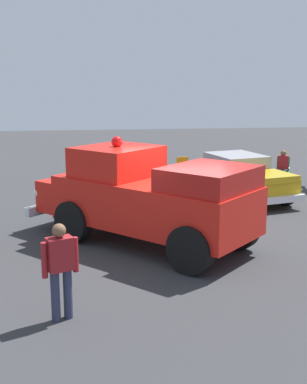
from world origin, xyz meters
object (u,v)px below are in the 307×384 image
(spectator_standing, at_px, (60,265))
(classic_hot_rod, at_px, (241,176))
(lawn_chair_by_car, at_px, (184,168))
(spectator_seated, at_px, (283,166))
(lawn_chair_near_truck, at_px, (283,168))
(vintage_fire_truck, at_px, (146,196))
(traffic_cone, at_px, (229,212))

(spectator_standing, bearing_deg, classic_hot_rod, -34.12)
(lawn_chair_by_car, xyz_separation_m, spectator_seated, (-0.55, -3.79, 0.11))
(lawn_chair_near_truck, bearing_deg, vintage_fire_truck, 137.71)
(lawn_chair_near_truck, xyz_separation_m, traffic_cone, (-5.23, 3.65, -0.28))
(classic_hot_rod, xyz_separation_m, traffic_cone, (-2.92, 1.24, -0.44))
(lawn_chair_near_truck, distance_m, spectator_standing, 13.38)
(lawn_chair_near_truck, distance_m, lawn_chair_by_car, 3.87)
(spectator_seated, height_order, traffic_cone, spectator_seated)
(lawn_chair_near_truck, relative_size, spectator_seated, 0.79)
(spectator_standing, xyz_separation_m, traffic_cone, (5.43, -4.42, -0.66))
(vintage_fire_truck, xyz_separation_m, spectator_standing, (-3.87, 1.89, -0.23))
(classic_hot_rod, relative_size, lawn_chair_by_car, 4.59)
(traffic_cone, bearing_deg, lawn_chair_by_car, 2.01)
(vintage_fire_truck, distance_m, traffic_cone, 3.11)
(lawn_chair_near_truck, xyz_separation_m, spectator_standing, (-10.67, 8.07, 0.37))
(classic_hot_rod, height_order, spectator_standing, spectator_standing)
(vintage_fire_truck, relative_size, lawn_chair_by_car, 5.66)
(vintage_fire_truck, height_order, spectator_standing, vintage_fire_truck)
(vintage_fire_truck, height_order, lawn_chair_near_truck, vintage_fire_truck)
(lawn_chair_by_car, relative_size, spectator_seated, 0.79)
(lawn_chair_by_car, relative_size, traffic_cone, 1.61)
(vintage_fire_truck, bearing_deg, lawn_chair_near_truck, -42.29)
(spectator_standing, bearing_deg, vintage_fire_truck, -25.98)
(vintage_fire_truck, xyz_separation_m, traffic_cone, (1.56, -2.53, -0.89))
(spectator_seated, height_order, spectator_standing, spectator_standing)
(lawn_chair_near_truck, height_order, traffic_cone, lawn_chair_near_truck)
(classic_hot_rod, bearing_deg, spectator_standing, 145.88)
(lawn_chair_by_car, bearing_deg, classic_hot_rod, -152.27)
(lawn_chair_near_truck, relative_size, lawn_chair_by_car, 1.00)
(traffic_cone, bearing_deg, spectator_seated, -35.11)
(lawn_chair_near_truck, xyz_separation_m, spectator_seated, (-0.12, 0.06, 0.11))
(lawn_chair_near_truck, distance_m, spectator_seated, 0.17)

